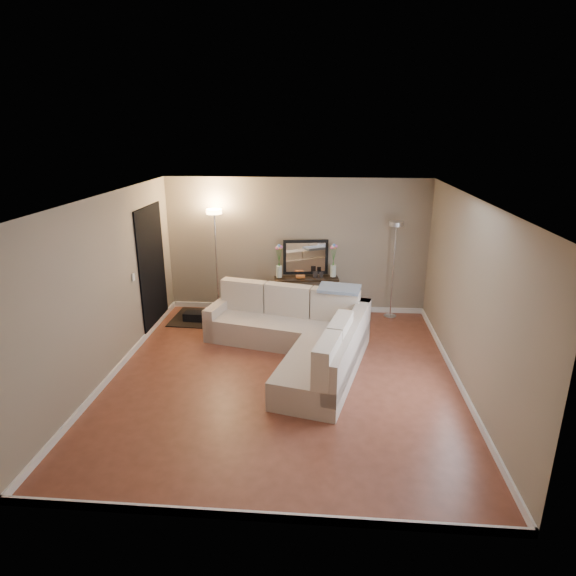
# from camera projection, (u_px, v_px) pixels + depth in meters

# --- Properties ---
(floor) EXTENTS (5.00, 5.50, 0.01)m
(floor) POSITION_uv_depth(u_px,v_px,m) (284.00, 377.00, 7.04)
(floor) COLOR brown
(floor) RESTS_ON ground
(ceiling) EXTENTS (5.00, 5.50, 0.01)m
(ceiling) POSITION_uv_depth(u_px,v_px,m) (283.00, 197.00, 6.22)
(ceiling) COLOR white
(ceiling) RESTS_ON ground
(wall_back) EXTENTS (5.00, 0.02, 2.60)m
(wall_back) POSITION_uv_depth(u_px,v_px,m) (296.00, 246.00, 9.24)
(wall_back) COLOR gray
(wall_back) RESTS_ON ground
(wall_front) EXTENTS (5.00, 0.02, 2.60)m
(wall_front) POSITION_uv_depth(u_px,v_px,m) (254.00, 399.00, 4.02)
(wall_front) COLOR gray
(wall_front) RESTS_ON ground
(wall_left) EXTENTS (0.02, 5.50, 2.60)m
(wall_left) POSITION_uv_depth(u_px,v_px,m) (107.00, 288.00, 6.82)
(wall_left) COLOR gray
(wall_left) RESTS_ON ground
(wall_right) EXTENTS (0.02, 5.50, 2.60)m
(wall_right) POSITION_uv_depth(u_px,v_px,m) (470.00, 297.00, 6.44)
(wall_right) COLOR gray
(wall_right) RESTS_ON ground
(baseboard_back) EXTENTS (5.00, 0.03, 0.10)m
(baseboard_back) POSITION_uv_depth(u_px,v_px,m) (296.00, 307.00, 9.61)
(baseboard_back) COLOR white
(baseboard_back) RESTS_ON ground
(baseboard_front) EXTENTS (5.00, 0.03, 0.10)m
(baseboard_front) POSITION_uv_depth(u_px,v_px,m) (257.00, 516.00, 4.44)
(baseboard_front) COLOR white
(baseboard_front) RESTS_ON ground
(baseboard_left) EXTENTS (0.03, 5.50, 0.10)m
(baseboard_left) POSITION_uv_depth(u_px,v_px,m) (119.00, 367.00, 7.21)
(baseboard_left) COLOR white
(baseboard_left) RESTS_ON ground
(baseboard_right) EXTENTS (0.03, 5.50, 0.10)m
(baseboard_right) POSITION_uv_depth(u_px,v_px,m) (457.00, 380.00, 6.83)
(baseboard_right) COLOR white
(baseboard_right) RESTS_ON ground
(doorway) EXTENTS (0.02, 1.20, 2.20)m
(doorway) POSITION_uv_depth(u_px,v_px,m) (152.00, 268.00, 8.49)
(doorway) COLOR black
(doorway) RESTS_ON ground
(switch_plate) EXTENTS (0.02, 0.08, 0.12)m
(switch_plate) POSITION_uv_depth(u_px,v_px,m) (133.00, 277.00, 7.65)
(switch_plate) COLOR white
(switch_plate) RESTS_ON ground
(sectional_sofa) EXTENTS (2.81, 3.11, 0.94)m
(sectional_sofa) POSITION_uv_depth(u_px,v_px,m) (300.00, 335.00, 7.61)
(sectional_sofa) COLOR #C2AF9D
(sectional_sofa) RESTS_ON floor
(throw_blanket) EXTENTS (0.74, 0.51, 0.09)m
(throw_blanket) POSITION_uv_depth(u_px,v_px,m) (339.00, 289.00, 7.87)
(throw_blanket) COLOR gray
(throw_blanket) RESTS_ON sectional_sofa
(console_table) EXTENTS (1.25, 0.48, 0.75)m
(console_table) POSITION_uv_depth(u_px,v_px,m) (302.00, 294.00, 9.25)
(console_table) COLOR black
(console_table) RESTS_ON floor
(leaning_mirror) EXTENTS (0.86, 0.15, 0.67)m
(leaning_mirror) POSITION_uv_depth(u_px,v_px,m) (306.00, 257.00, 9.18)
(leaning_mirror) COLOR black
(leaning_mirror) RESTS_ON console_table
(table_decor) EXTENTS (0.52, 0.13, 0.12)m
(table_decor) POSITION_uv_depth(u_px,v_px,m) (306.00, 276.00, 9.10)
(table_decor) COLOR orange
(table_decor) RESTS_ON console_table
(flower_vase_left) EXTENTS (0.15, 0.13, 0.64)m
(flower_vase_left) POSITION_uv_depth(u_px,v_px,m) (279.00, 263.00, 9.03)
(flower_vase_left) COLOR silver
(flower_vase_left) RESTS_ON console_table
(flower_vase_right) EXTENTS (0.15, 0.13, 0.64)m
(flower_vase_right) POSITION_uv_depth(u_px,v_px,m) (333.00, 263.00, 9.08)
(flower_vase_right) COLOR silver
(flower_vase_right) RESTS_ON console_table
(floor_lamp_lit) EXTENTS (0.30, 0.30, 2.03)m
(floor_lamp_lit) POSITION_uv_depth(u_px,v_px,m) (215.00, 241.00, 9.08)
(floor_lamp_lit) COLOR silver
(floor_lamp_lit) RESTS_ON floor
(floor_lamp_unlit) EXTENTS (0.27, 0.27, 1.85)m
(floor_lamp_unlit) POSITION_uv_depth(u_px,v_px,m) (395.00, 251.00, 8.84)
(floor_lamp_unlit) COLOR silver
(floor_lamp_unlit) RESTS_ON floor
(charcoal_rug) EXTENTS (1.37, 1.05, 0.02)m
(charcoal_rug) POSITION_uv_depth(u_px,v_px,m) (208.00, 318.00, 9.18)
(charcoal_rug) COLOR black
(charcoal_rug) RESTS_ON floor
(black_bag) EXTENTS (0.39, 0.28, 0.24)m
(black_bag) POSITION_uv_depth(u_px,v_px,m) (195.00, 318.00, 9.08)
(black_bag) COLOR black
(black_bag) RESTS_ON charcoal_rug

